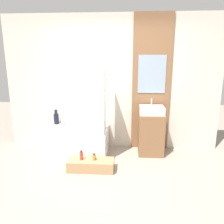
# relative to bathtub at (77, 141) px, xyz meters

# --- Properties ---
(ground_plane) EXTENTS (12.00, 12.00, 0.00)m
(ground_plane) POSITION_rel_bathtub_xyz_m (0.63, -1.14, -0.25)
(ground_plane) COLOR gray
(wall_tiled_back) EXTENTS (4.20, 0.06, 2.60)m
(wall_tiled_back) POSITION_rel_bathtub_xyz_m (0.63, 0.44, 1.05)
(wall_tiled_back) COLOR beige
(wall_tiled_back) RESTS_ON ground_plane
(wall_wood_accent) EXTENTS (0.73, 0.04, 2.60)m
(wall_wood_accent) POSITION_rel_bathtub_xyz_m (1.40, 0.39, 1.06)
(wall_wood_accent) COLOR brown
(wall_wood_accent) RESTS_ON ground_plane
(bathtub) EXTENTS (1.15, 0.78, 0.49)m
(bathtub) POSITION_rel_bathtub_xyz_m (0.00, 0.00, 0.00)
(bathtub) COLOR white
(bathtub) RESTS_ON ground_plane
(glass_shower_screen) EXTENTS (0.01, 0.56, 1.11)m
(glass_shower_screen) POSITION_rel_bathtub_xyz_m (0.55, -0.09, 0.80)
(glass_shower_screen) COLOR silver
(glass_shower_screen) RESTS_ON bathtub
(wooden_step_bench) EXTENTS (0.75, 0.29, 0.18)m
(wooden_step_bench) POSITION_rel_bathtub_xyz_m (0.36, -0.62, -0.16)
(wooden_step_bench) COLOR #A87F56
(wooden_step_bench) RESTS_ON ground_plane
(vanity_cabinet) EXTENTS (0.46, 0.48, 0.78)m
(vanity_cabinet) POSITION_rel_bathtub_xyz_m (1.40, 0.13, 0.14)
(vanity_cabinet) COLOR brown
(vanity_cabinet) RESTS_ON ground_plane
(sink) EXTENTS (0.44, 0.36, 0.27)m
(sink) POSITION_rel_bathtub_xyz_m (1.40, 0.13, 0.60)
(sink) COLOR white
(sink) RESTS_ON vanity_cabinet
(vase_tall_dark) EXTENTS (0.10, 0.10, 0.29)m
(vase_tall_dark) POSITION_rel_bathtub_xyz_m (-0.48, 0.29, 0.36)
(vase_tall_dark) COLOR black
(vase_tall_dark) RESTS_ON bathtub
(vase_round_light) EXTENTS (0.13, 0.13, 0.13)m
(vase_round_light) POSITION_rel_bathtub_xyz_m (-0.32, 0.28, 0.31)
(vase_round_light) COLOR silver
(vase_round_light) RESTS_ON bathtub
(bottle_soap_primary) EXTENTS (0.05, 0.05, 0.16)m
(bottle_soap_primary) POSITION_rel_bathtub_xyz_m (0.21, -0.62, -0.00)
(bottle_soap_primary) COLOR red
(bottle_soap_primary) RESTS_ON wooden_step_bench
(bottle_soap_secondary) EXTENTS (0.05, 0.05, 0.11)m
(bottle_soap_secondary) POSITION_rel_bathtub_xyz_m (0.42, -0.62, -0.02)
(bottle_soap_secondary) COLOR #B2752D
(bottle_soap_secondary) RESTS_ON wooden_step_bench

